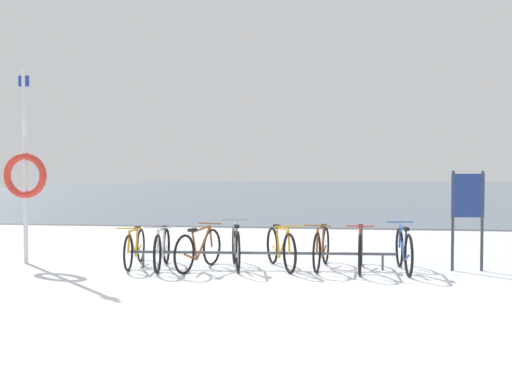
# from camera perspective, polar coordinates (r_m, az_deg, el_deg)

# --- Properties ---
(ground) EXTENTS (80.00, 132.00, 0.08)m
(ground) POSITION_cam_1_polar(r_m,az_deg,el_deg) (60.85, 7.50, 0.22)
(ground) COLOR silver
(bike_rack) EXTENTS (4.69, 0.38, 0.31)m
(bike_rack) POSITION_cam_1_polar(r_m,az_deg,el_deg) (9.67, 0.56, -6.45)
(bike_rack) COLOR #4C5156
(bike_rack) RESTS_ON ground
(bicycle_0) EXTENTS (0.46, 1.64, 0.74)m
(bicycle_0) POSITION_cam_1_polar(r_m,az_deg,el_deg) (10.16, -12.54, -5.68)
(bicycle_0) COLOR black
(bicycle_0) RESTS_ON ground
(bicycle_1) EXTENTS (0.46, 1.65, 0.78)m
(bicycle_1) POSITION_cam_1_polar(r_m,az_deg,el_deg) (9.82, -9.78, -5.86)
(bicycle_1) COLOR black
(bicycle_1) RESTS_ON ground
(bicycle_2) EXTENTS (0.57, 1.61, 0.79)m
(bicycle_2) POSITION_cam_1_polar(r_m,az_deg,el_deg) (9.64, -5.98, -5.96)
(bicycle_2) COLOR black
(bicycle_2) RESTS_ON ground
(bicycle_3) EXTENTS (0.55, 1.66, 0.84)m
(bicycle_3) POSITION_cam_1_polar(r_m,az_deg,el_deg) (9.71, -2.11, -5.74)
(bicycle_3) COLOR black
(bicycle_3) RESTS_ON ground
(bicycle_4) EXTENTS (0.73, 1.63, 0.80)m
(bicycle_4) POSITION_cam_1_polar(r_m,az_deg,el_deg) (9.69, 2.58, -5.87)
(bicycle_4) COLOR black
(bicycle_4) RESTS_ON ground
(bicycle_5) EXTENTS (0.46, 1.65, 0.81)m
(bicycle_5) POSITION_cam_1_polar(r_m,az_deg,el_deg) (9.77, 6.85, -5.80)
(bicycle_5) COLOR black
(bicycle_5) RESTS_ON ground
(bicycle_6) EXTENTS (0.46, 1.76, 0.82)m
(bicycle_6) POSITION_cam_1_polar(r_m,az_deg,el_deg) (9.67, 10.85, -5.87)
(bicycle_6) COLOR black
(bicycle_6) RESTS_ON ground
(bicycle_7) EXTENTS (0.46, 1.67, 0.83)m
(bicycle_7) POSITION_cam_1_polar(r_m,az_deg,el_deg) (9.70, 15.17, -5.86)
(bicycle_7) COLOR black
(bicycle_7) RESTS_ON ground
(info_sign) EXTENTS (0.55, 0.09, 1.73)m
(info_sign) POSITION_cam_1_polar(r_m,az_deg,el_deg) (10.06, 21.23, -1.21)
(info_sign) COLOR #33383D
(info_sign) RESTS_ON ground
(rescue_post) EXTENTS (0.85, 0.13, 3.65)m
(rescue_post) POSITION_cam_1_polar(r_m,az_deg,el_deg) (11.05, -22.98, 1.94)
(rescue_post) COLOR silver
(rescue_post) RESTS_ON ground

